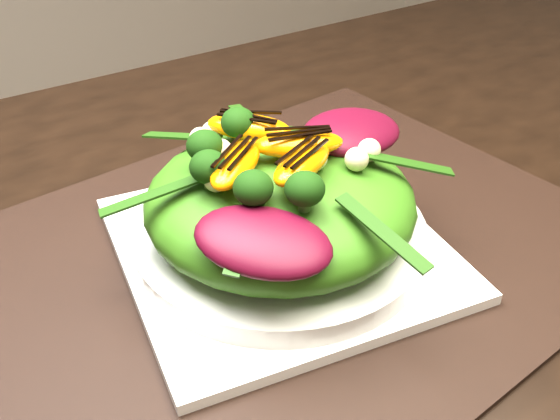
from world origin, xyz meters
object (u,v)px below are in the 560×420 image
orange_segment (263,135)px  lettuce_mound (280,201)px  dining_table (309,276)px  salad_bowl (280,234)px  plate_base (280,247)px  placemat (280,254)px

orange_segment → lettuce_mound: bearing=-96.7°
dining_table → salad_bowl: 0.05m
plate_base → orange_segment: 0.09m
plate_base → orange_segment: (0.00, 0.03, 0.09)m
dining_table → orange_segment: bearing=110.7°
plate_base → salad_bowl: salad_bowl is taller
placemat → plate_base: size_ratio=2.16×
dining_table → placemat: size_ratio=3.00×
dining_table → salad_bowl: bearing=143.0°
dining_table → plate_base: dining_table is taller
plate_base → lettuce_mound: lettuce_mound is taller
placemat → salad_bowl: size_ratio=2.28×
lettuce_mound → orange_segment: orange_segment is taller
orange_segment → plate_base: bearing=-96.7°
dining_table → placemat: (-0.02, 0.01, 0.02)m
dining_table → plate_base: bearing=143.0°
salad_bowl → orange_segment: bearing=83.3°
placemat → orange_segment: 0.10m
dining_table → placemat: bearing=143.0°
dining_table → orange_segment: 0.13m
dining_table → orange_segment: (-0.02, 0.04, 0.12)m
plate_base → salad_bowl: 0.01m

